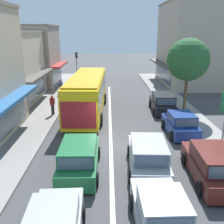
{
  "coord_description": "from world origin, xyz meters",
  "views": [
    {
      "loc": [
        -0.16,
        -14.33,
        6.62
      ],
      "look_at": [
        0.12,
        3.32,
        1.2
      ],
      "focal_mm": 42.0,
      "sensor_mm": 36.0,
      "label": 1
    }
  ],
  "objects": [
    {
      "name": "shopfront_mid_block",
      "position": [
        -10.18,
        10.39,
        3.38
      ],
      "size": [
        7.22,
        9.12,
        6.76
      ],
      "color": "beige",
      "rests_on": "ground"
    },
    {
      "name": "shopfront_far_end",
      "position": [
        -10.18,
        18.73,
        3.7
      ],
      "size": [
        8.22,
        7.02,
        7.42
      ],
      "color": "gray",
      "rests_on": "ground"
    },
    {
      "name": "wagon_queue_gap_filler",
      "position": [
        1.8,
        -2.64,
        0.75
      ],
      "size": [
        2.1,
        4.58,
        1.58
      ],
      "color": "#9EA3A8",
      "rests_on": "ground"
    },
    {
      "name": "building_right_far",
      "position": [
        11.48,
        20.02,
        5.11
      ],
      "size": [
        9.81,
        11.3,
        10.23
      ],
      "color": "#B2A38E",
      "rests_on": "ground"
    },
    {
      "name": "city_bus",
      "position": [
        -1.85,
        6.86,
        1.88
      ],
      "size": [
        3.01,
        10.93,
        3.23
      ],
      "color": "yellow",
      "rests_on": "ground"
    },
    {
      "name": "traffic_light_downstreet",
      "position": [
        -4.07,
        18.96,
        2.85
      ],
      "size": [
        0.33,
        0.24,
        4.2
      ],
      "color": "gray",
      "rests_on": "ground"
    },
    {
      "name": "kerb_right",
      "position": [
        6.2,
        6.0,
        0.06
      ],
      "size": [
        2.8,
        44.0,
        0.12
      ],
      "primitive_type": "cube",
      "color": "gray",
      "rests_on": "ground"
    },
    {
      "name": "street_tree_right",
      "position": [
        6.16,
        6.42,
        4.5
      ],
      "size": [
        3.33,
        3.33,
        6.19
      ],
      "color": "brown",
      "rests_on": "ground"
    },
    {
      "name": "parked_wagon_kerb_front",
      "position": [
        4.63,
        -3.61,
        0.75
      ],
      "size": [
        2.06,
        4.56,
        1.58
      ],
      "color": "#561E19",
      "rests_on": "ground"
    },
    {
      "name": "parked_hatchback_kerb_second",
      "position": [
        4.66,
        2.05,
        0.71
      ],
      "size": [
        1.91,
        3.75,
        1.54
      ],
      "color": "navy",
      "rests_on": "ground"
    },
    {
      "name": "parked_wagon_kerb_third",
      "position": [
        4.56,
        7.41,
        0.75
      ],
      "size": [
        2.05,
        4.56,
        1.58
      ],
      "color": "black",
      "rests_on": "ground"
    },
    {
      "name": "lane_centre_line",
      "position": [
        0.0,
        4.0,
        0.0
      ],
      "size": [
        0.2,
        28.0,
        0.01
      ],
      "primitive_type": "cube",
      "color": "silver",
      "rests_on": "ground"
    },
    {
      "name": "pedestrian_browsing_midblock",
      "position": [
        -4.66,
        6.17,
        1.07
      ],
      "size": [
        0.36,
        0.51,
        1.63
      ],
      "color": "#333338",
      "rests_on": "sidewalk_left"
    },
    {
      "name": "sidewalk_left",
      "position": [
        -6.8,
        6.0,
        0.07
      ],
      "size": [
        5.2,
        44.0,
        0.14
      ],
      "primitive_type": "cube",
      "color": "gray",
      "rests_on": "ground"
    },
    {
      "name": "wagon_behind_bus_mid",
      "position": [
        -1.57,
        -2.75,
        0.75
      ],
      "size": [
        1.95,
        4.5,
        1.58
      ],
      "color": "#1E6638",
      "rests_on": "ground"
    },
    {
      "name": "ground_plane",
      "position": [
        0.0,
        0.0,
        0.0
      ],
      "size": [
        140.0,
        140.0,
        0.0
      ],
      "primitive_type": "plane",
      "color": "#3F3F42"
    },
    {
      "name": "pedestrian_with_handbag_near",
      "position": [
        -5.19,
        13.4,
        1.07
      ],
      "size": [
        0.25,
        0.65,
        1.63
      ],
      "color": "#4C4742",
      "rests_on": "sidewalk_left"
    },
    {
      "name": "sedan_queue_far_back",
      "position": [
        1.65,
        -6.98,
        0.66
      ],
      "size": [
        1.96,
        4.23,
        1.47
      ],
      "color": "#9EA3A8",
      "rests_on": "ground"
    }
  ]
}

